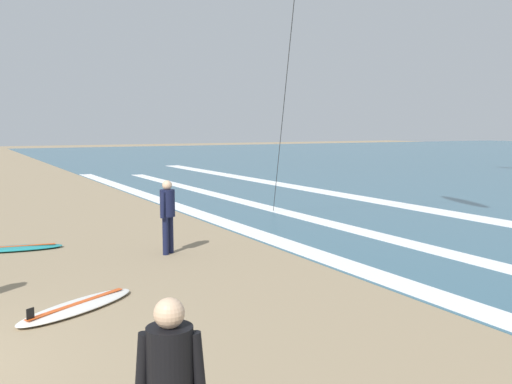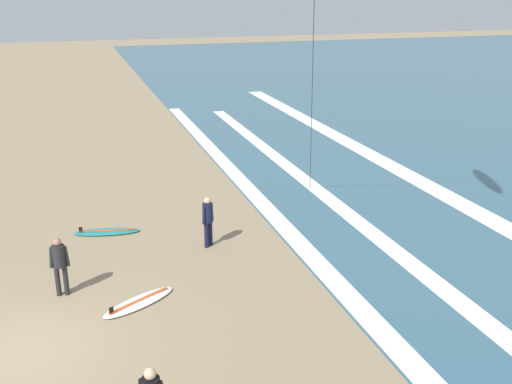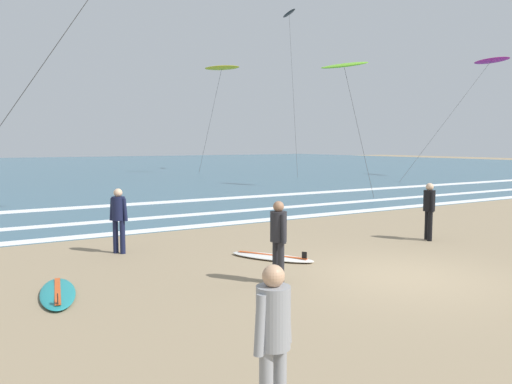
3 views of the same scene
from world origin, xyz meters
name	(u,v)px [view 2 (image 2 of 3)]	position (x,y,z in m)	size (l,w,h in m)	color
ground_plane	(20,354)	(0.00, 0.00, 0.00)	(160.00, 160.00, 0.00)	#937F60
wave_foam_shoreline	(364,313)	(0.77, 7.94, 0.01)	(53.18, 0.66, 0.01)	white
wave_foam_mid_break	(430,279)	(-0.28, 10.50, 0.01)	(47.72, 0.67, 0.01)	white
surfer_right_near	(59,261)	(-2.42, 0.92, 0.96)	(0.32, 0.51, 1.60)	#232328
surfer_mid_group	(208,217)	(-4.23, 5.21, 0.96)	(0.39, 0.45, 1.60)	#141938
surfboard_foreground_flat	(107,232)	(-6.22, 2.29, 0.05)	(0.96, 2.17, 0.25)	teal
surfboard_right_spare	(139,302)	(-1.37, 2.74, 0.05)	(1.57, 2.12, 0.25)	silver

